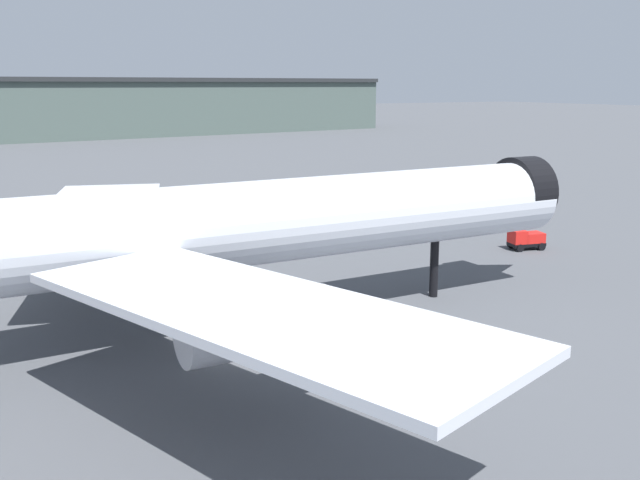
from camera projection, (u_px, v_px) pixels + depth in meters
ground at (229, 349)px, 41.66m from camera, size 900.00×900.00×0.00m
airliner_near_gate at (213, 229)px, 42.66m from camera, size 56.82×52.09×14.93m
terminal_building at (112, 107)px, 207.07m from camera, size 177.15×37.26×30.82m
baggage_tug_wing at (525, 239)px, 66.58m from camera, size 3.49×2.53×1.85m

